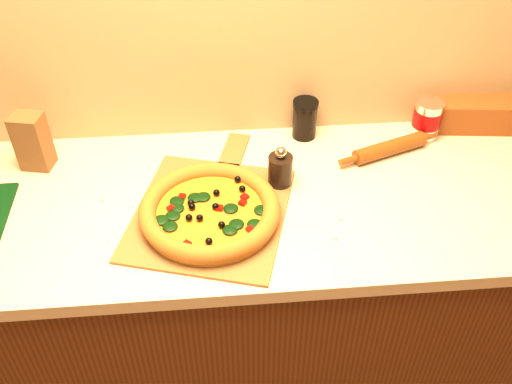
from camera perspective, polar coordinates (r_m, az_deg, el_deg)
The scene contains 10 objects.
cabinet at distance 1.92m, azimuth -3.14°, elevation -11.26°, with size 2.80×0.65×0.86m, color #49230F.
countertop at distance 1.59m, azimuth -3.73°, elevation -1.21°, with size 2.84×0.68×0.04m, color beige.
pizza_peel at distance 1.54m, azimuth -4.44°, elevation -1.73°, with size 0.50×0.63×0.01m.
pizza at distance 1.49m, azimuth -4.64°, elevation -1.89°, with size 0.37×0.37×0.05m.
pepper_grinder at distance 1.58m, azimuth 2.44°, elevation 2.21°, with size 0.07×0.07×0.13m.
rolling_pin at distance 1.76m, azimuth 13.21°, elevation 4.31°, with size 0.33×0.14×0.05m.
coffee_canister at distance 1.85m, azimuth 16.74°, elevation 7.05°, with size 0.09×0.09×0.12m.
bread_bag at distance 1.95m, azimuth 20.97°, elevation 7.38°, with size 0.35×0.11×0.10m, color brown.
paper_bag at distance 1.75m, azimuth -21.45°, elevation 4.72°, with size 0.09×0.07×0.17m, color brown.
dark_jar at distance 1.78m, azimuth 4.90°, elevation 7.31°, with size 0.08×0.08×0.13m.
Camera 1 is at (0.00, 0.24, 1.94)m, focal length 40.00 mm.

